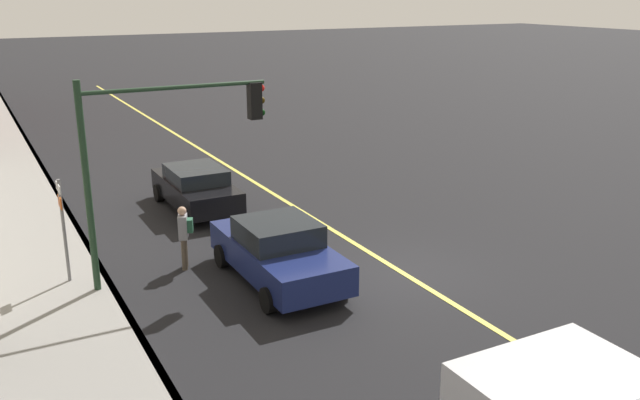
{
  "coord_description": "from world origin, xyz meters",
  "views": [
    {
      "loc": [
        -13.14,
        9.39,
        6.89
      ],
      "look_at": [
        0.83,
        1.94,
        2.0
      ],
      "focal_mm": 38.33,
      "sensor_mm": 36.0,
      "label": 1
    }
  ],
  "objects_px": {
    "car_navy": "(278,251)",
    "car_black": "(196,187)",
    "traffic_light_mast": "(164,142)",
    "pedestrian_with_backpack": "(184,233)",
    "street_sign_post": "(63,224)"
  },
  "relations": [
    {
      "from": "car_navy",
      "to": "car_black",
      "type": "bearing_deg",
      "value": -0.39
    },
    {
      "from": "car_black",
      "to": "pedestrian_with_backpack",
      "type": "relative_size",
      "value": 2.61
    },
    {
      "from": "traffic_light_mast",
      "to": "car_navy",
      "type": "bearing_deg",
      "value": -118.47
    },
    {
      "from": "car_navy",
      "to": "traffic_light_mast",
      "type": "relative_size",
      "value": 0.9
    },
    {
      "from": "car_navy",
      "to": "pedestrian_with_backpack",
      "type": "distance_m",
      "value": 2.57
    },
    {
      "from": "car_navy",
      "to": "car_black",
      "type": "distance_m",
      "value": 6.47
    },
    {
      "from": "street_sign_post",
      "to": "car_black",
      "type": "bearing_deg",
      "value": -46.64
    },
    {
      "from": "car_black",
      "to": "street_sign_post",
      "type": "height_order",
      "value": "street_sign_post"
    },
    {
      "from": "car_black",
      "to": "traffic_light_mast",
      "type": "bearing_deg",
      "value": 155.91
    },
    {
      "from": "car_navy",
      "to": "car_black",
      "type": "xyz_separation_m",
      "value": [
        6.47,
        -0.04,
        -0.03
      ]
    },
    {
      "from": "car_black",
      "to": "traffic_light_mast",
      "type": "xyz_separation_m",
      "value": [
        -5.23,
        2.34,
        2.75
      ]
    },
    {
      "from": "car_black",
      "to": "pedestrian_with_backpack",
      "type": "distance_m",
      "value": 4.97
    },
    {
      "from": "car_navy",
      "to": "traffic_light_mast",
      "type": "bearing_deg",
      "value": 61.53
    },
    {
      "from": "pedestrian_with_backpack",
      "to": "traffic_light_mast",
      "type": "distance_m",
      "value": 2.66
    },
    {
      "from": "car_black",
      "to": "traffic_light_mast",
      "type": "distance_m",
      "value": 6.36
    }
  ]
}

